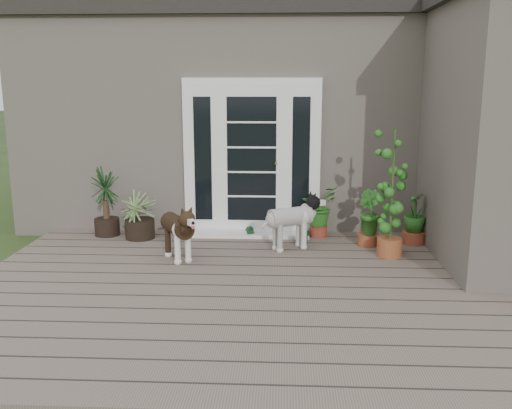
{
  "coord_description": "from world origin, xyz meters",
  "views": [
    {
      "loc": [
        0.24,
        -5.16,
        2.2
      ],
      "look_at": [
        -0.1,
        1.75,
        0.7
      ],
      "focal_mm": 39.42,
      "sensor_mm": 36.0,
      "label": 1
    }
  ],
  "objects": [
    {
      "name": "sapling",
      "position": [
        1.55,
        1.51,
        0.92
      ],
      "size": [
        0.61,
        0.61,
        1.61
      ],
      "primitive_type": null,
      "rotation": [
        0.0,
        0.0,
        -0.35
      ],
      "color": "#275E1B",
      "rests_on": "deck"
    },
    {
      "name": "roof_main",
      "position": [
        0.0,
        4.65,
        3.2
      ],
      "size": [
        7.6,
        4.2,
        0.2
      ],
      "primitive_type": "cube",
      "color": "#2D2826",
      "rests_on": "house_main"
    },
    {
      "name": "clog_right",
      "position": [
        0.52,
        2.19,
        0.17
      ],
      "size": [
        0.23,
        0.35,
        0.1
      ],
      "primitive_type": null,
      "rotation": [
        0.0,
        0.0,
        -0.25
      ],
      "color": "black",
      "rests_on": "deck"
    },
    {
      "name": "door_step",
      "position": [
        -0.2,
        2.4,
        0.14
      ],
      "size": [
        1.6,
        0.4,
        0.05
      ],
      "primitive_type": "cube",
      "color": "white",
      "rests_on": "deck"
    },
    {
      "name": "yucca",
      "position": [
        -2.21,
        2.31,
        0.59
      ],
      "size": [
        0.78,
        0.78,
        0.94
      ],
      "primitive_type": null,
      "rotation": [
        0.0,
        0.0,
        -0.22
      ],
      "color": "black",
      "rests_on": "deck"
    },
    {
      "name": "herb_c",
      "position": [
        1.97,
        2.09,
        0.39
      ],
      "size": [
        0.47,
        0.47,
        0.54
      ],
      "primitive_type": "imported",
      "rotation": [
        0.0,
        0.0,
        4.18
      ],
      "color": "#1D661D",
      "rests_on": "deck"
    },
    {
      "name": "door_unit",
      "position": [
        -0.2,
        2.6,
        1.19
      ],
      "size": [
        1.9,
        0.14,
        2.15
      ],
      "primitive_type": "cube",
      "color": "white",
      "rests_on": "deck"
    },
    {
      "name": "brindle_dog",
      "position": [
        -1.02,
        1.25,
        0.43
      ],
      "size": [
        0.65,
        0.79,
        0.61
      ],
      "primitive_type": null,
      "rotation": [
        0.0,
        0.0,
        3.69
      ],
      "color": "#321F12",
      "rests_on": "deck"
    },
    {
      "name": "herb_b",
      "position": [
        1.35,
        1.97,
        0.38
      ],
      "size": [
        0.47,
        0.47,
        0.52
      ],
      "primitive_type": "imported",
      "rotation": [
        0.0,
        0.0,
        2.04
      ],
      "color": "#204F16",
      "rests_on": "deck"
    },
    {
      "name": "house_main",
      "position": [
        0.0,
        4.65,
        1.55
      ],
      "size": [
        7.4,
        4.0,
        3.1
      ],
      "primitive_type": "cube",
      "color": "#665E54",
      "rests_on": "ground"
    },
    {
      "name": "deck",
      "position": [
        0.0,
        0.4,
        0.06
      ],
      "size": [
        6.2,
        4.6,
        0.12
      ],
      "primitive_type": "cube",
      "color": "#6B5B4C",
      "rests_on": "ground"
    },
    {
      "name": "spider_plant",
      "position": [
        -1.71,
        2.17,
        0.47
      ],
      "size": [
        0.83,
        0.83,
        0.71
      ],
      "primitive_type": null,
      "rotation": [
        0.0,
        0.0,
        0.3
      ],
      "color": "#87AE6B",
      "rests_on": "deck"
    },
    {
      "name": "white_dog",
      "position": [
        0.33,
        1.75,
        0.43
      ],
      "size": [
        0.81,
        0.63,
        0.62
      ],
      "primitive_type": null,
      "rotation": [
        0.0,
        0.0,
        -1.08
      ],
      "color": "silver",
      "rests_on": "deck"
    },
    {
      "name": "clog_left",
      "position": [
        -0.22,
        2.4,
        0.16
      ],
      "size": [
        0.17,
        0.31,
        0.09
      ],
      "primitive_type": null,
      "rotation": [
        0.0,
        0.0,
        0.13
      ],
      "color": "#16391B",
      "rests_on": "deck"
    },
    {
      "name": "herb_a",
      "position": [
        0.73,
        2.38,
        0.44
      ],
      "size": [
        0.71,
        0.71,
        0.64
      ],
      "primitive_type": "imported",
      "rotation": [
        0.0,
        0.0,
        0.79
      ],
      "color": "#2C631C",
      "rests_on": "deck"
    }
  ]
}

